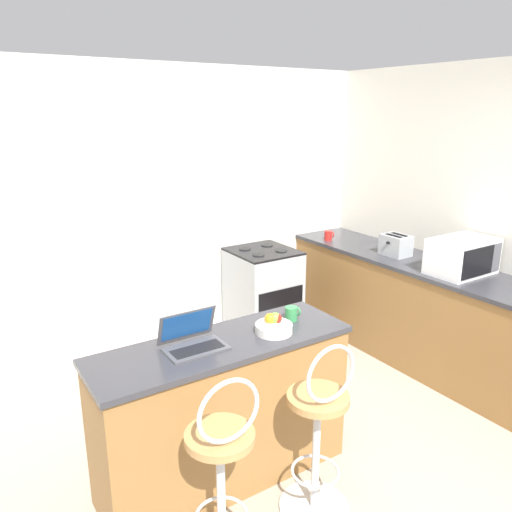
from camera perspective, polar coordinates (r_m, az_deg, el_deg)
The scene contains 12 objects.
wall_back at distance 4.65m, azimuth -8.11°, elevation 4.93°, with size 12.00×0.06×2.60m.
breakfast_bar at distance 3.15m, azimuth -3.68°, elevation -17.33°, with size 1.56×0.50×0.93m.
counter_right at distance 4.65m, azimuth 19.88°, elevation -6.71°, with size 0.65×3.24×0.93m.
bar_stool_near at distance 2.64m, azimuth -3.87°, elevation -23.71°, with size 0.40×0.40×1.07m.
bar_stool_far at distance 2.91m, azimuth 7.19°, elevation -19.42°, with size 0.40×0.40×1.07m.
laptop at distance 2.86m, azimuth -7.32°, elevation -9.28°, with size 0.34×0.25×0.20m.
microwave at distance 4.37m, azimuth 22.51°, elevation -0.01°, with size 0.54×0.35×0.29m.
toaster at distance 4.74m, azimuth 15.68°, elevation 1.21°, with size 0.21×0.25×0.19m.
stove_range at distance 4.89m, azimuth 0.79°, elevation -4.57°, with size 0.58×0.61×0.93m.
fruit_bowl at distance 3.01m, azimuth 2.05°, elevation -7.97°, with size 0.22×0.22×0.11m.
mug_green at distance 3.18m, azimuth 4.09°, elevation -6.57°, with size 0.10×0.08×0.09m.
mug_red at distance 5.15m, azimuth 8.29°, elevation 2.34°, with size 0.10×0.08×0.10m.
Camera 1 is at (-1.91, -1.41, 2.21)m, focal length 35.00 mm.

